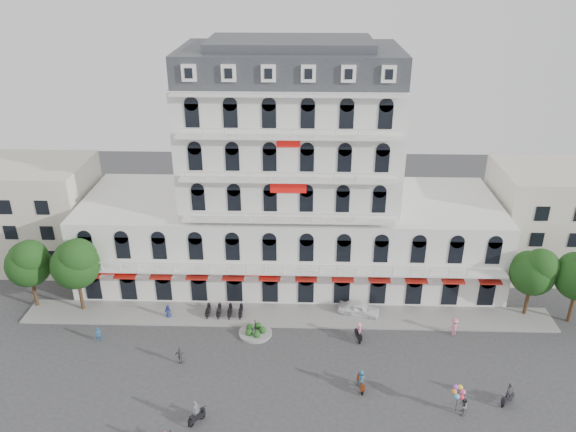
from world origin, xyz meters
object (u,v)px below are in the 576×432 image
(parked_car, at_px, (359,309))
(rider_east, at_px, (361,380))
(rider_northeast, at_px, (509,394))
(rider_center, at_px, (359,331))
(balloon_vendor, at_px, (461,401))
(rider_west, at_px, (196,413))

(parked_car, bearing_deg, rider_east, -170.35)
(rider_east, bearing_deg, rider_northeast, -104.14)
(rider_center, bearing_deg, balloon_vendor, 28.53)
(rider_west, height_order, rider_east, rider_west)
(rider_northeast, height_order, rider_center, rider_northeast)
(parked_car, distance_m, balloon_vendor, 15.00)
(parked_car, xyz_separation_m, rider_center, (-0.39, -4.12, 0.29))
(rider_east, relative_size, rider_northeast, 0.95)
(rider_center, relative_size, balloon_vendor, 0.79)
(parked_car, height_order, rider_northeast, rider_northeast)
(rider_northeast, bearing_deg, parked_car, -89.52)
(parked_car, bearing_deg, rider_west, 150.67)
(rider_west, xyz_separation_m, rider_center, (13.45, 10.75, 0.03))
(rider_northeast, bearing_deg, rider_west, -35.45)
(rider_west, height_order, rider_northeast, rider_west)
(parked_car, relative_size, rider_east, 2.07)
(parked_car, height_order, rider_east, rider_east)
(rider_center, bearing_deg, parked_car, 164.54)
(rider_west, bearing_deg, balloon_vendor, -44.33)
(parked_car, relative_size, rider_center, 2.14)
(parked_car, relative_size, rider_west, 1.93)
(rider_west, distance_m, rider_northeast, 25.00)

